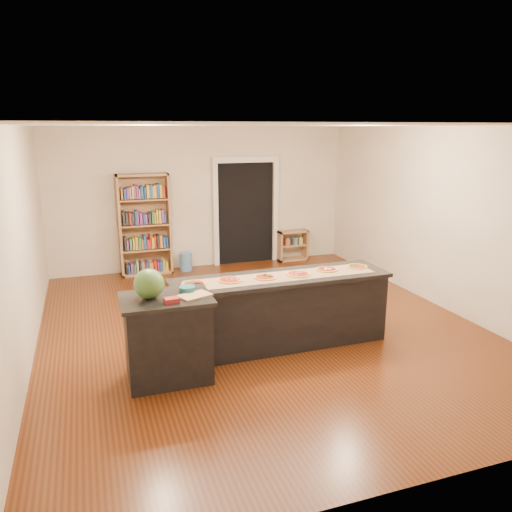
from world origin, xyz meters
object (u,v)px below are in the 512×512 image
object	(u,v)px
side_counter	(168,338)
bookshelf	(145,225)
kitchen_island	(281,310)
waste_bin	(186,262)
low_shelf	(292,245)
watermelon	(149,284)

from	to	relation	value
side_counter	bookshelf	world-z (taller)	bookshelf
kitchen_island	bookshelf	bearing A→B (deg)	107.21
kitchen_island	bookshelf	world-z (taller)	bookshelf
waste_bin	low_shelf	bearing A→B (deg)	1.84
side_counter	kitchen_island	bearing A→B (deg)	17.34
side_counter	low_shelf	bearing A→B (deg)	53.16
waste_bin	bookshelf	bearing A→B (deg)	176.94
kitchen_island	side_counter	world-z (taller)	side_counter
bookshelf	watermelon	size ratio (longest dim) A/B	5.92
side_counter	waste_bin	bearing A→B (deg)	77.04
low_shelf	waste_bin	bearing A→B (deg)	-178.16
kitchen_island	bookshelf	size ratio (longest dim) A/B	1.46
kitchen_island	low_shelf	xyz separation A→B (m)	(1.85, 3.95, -0.15)
low_shelf	waste_bin	size ratio (longest dim) A/B	1.77
kitchen_island	side_counter	size ratio (longest dim) A/B	2.87
low_shelf	watermelon	bearing A→B (deg)	-129.08
waste_bin	side_counter	bearing A→B (deg)	-103.70
side_counter	watermelon	distance (m)	0.67
waste_bin	watermelon	distance (m)	4.58
waste_bin	watermelon	bearing A→B (deg)	-105.89
bookshelf	low_shelf	world-z (taller)	bookshelf
kitchen_island	bookshelf	xyz separation A→B (m)	(-1.24, 3.91, 0.50)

